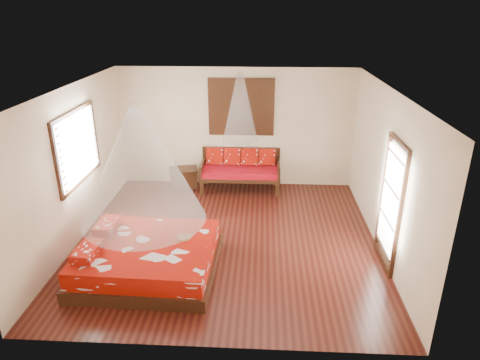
# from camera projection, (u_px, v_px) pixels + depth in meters

# --- Properties ---
(room) EXTENTS (5.54, 5.54, 2.84)m
(room) POSITION_uv_depth(u_px,v_px,m) (227.00, 169.00, 7.50)
(room) COLOR black
(room) RESTS_ON ground
(bed) EXTENTS (2.25, 2.04, 0.65)m
(bed) POSITION_uv_depth(u_px,v_px,m) (148.00, 257.00, 6.99)
(bed) COLOR black
(bed) RESTS_ON floor
(daybed) EXTENTS (1.85, 0.82, 0.96)m
(daybed) POSITION_uv_depth(u_px,v_px,m) (240.00, 168.00, 10.03)
(daybed) COLOR black
(daybed) RESTS_ON floor
(storage_chest) EXTENTS (0.76, 0.62, 0.46)m
(storage_chest) POSITION_uv_depth(u_px,v_px,m) (184.00, 177.00, 10.27)
(storage_chest) COLOR black
(storage_chest) RESTS_ON floor
(shutter_panel) EXTENTS (1.52, 0.06, 1.32)m
(shutter_panel) POSITION_uv_depth(u_px,v_px,m) (241.00, 107.00, 9.82)
(shutter_panel) COLOR black
(shutter_panel) RESTS_ON wall_back
(window_left) EXTENTS (0.10, 1.74, 1.34)m
(window_left) POSITION_uv_depth(u_px,v_px,m) (78.00, 147.00, 7.71)
(window_left) COLOR black
(window_left) RESTS_ON wall_left
(glazed_door) EXTENTS (0.08, 1.02, 2.16)m
(glazed_door) POSITION_uv_depth(u_px,v_px,m) (390.00, 205.00, 6.93)
(glazed_door) COLOR black
(glazed_door) RESTS_ON floor
(wine_tray) EXTENTS (0.25, 0.25, 0.20)m
(wine_tray) POSITION_uv_depth(u_px,v_px,m) (184.00, 235.00, 7.06)
(wine_tray) COLOR brown
(wine_tray) RESTS_ON bed
(mosquito_net_main) EXTENTS (1.91, 1.91, 1.80)m
(mosquito_net_main) POSITION_uv_depth(u_px,v_px,m) (140.00, 166.00, 6.38)
(mosquito_net_main) COLOR white
(mosquito_net_main) RESTS_ON ceiling
(mosquito_net_daybed) EXTENTS (0.79, 0.79, 1.50)m
(mosquito_net_daybed) POSITION_uv_depth(u_px,v_px,m) (240.00, 107.00, 9.35)
(mosquito_net_daybed) COLOR white
(mosquito_net_daybed) RESTS_ON ceiling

